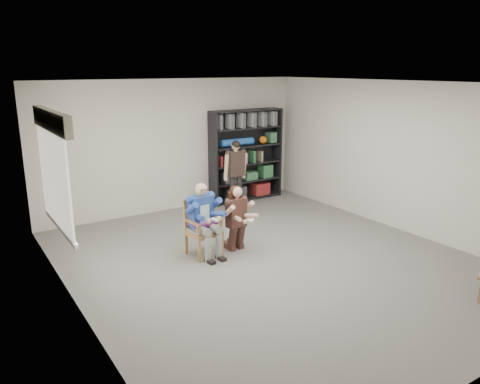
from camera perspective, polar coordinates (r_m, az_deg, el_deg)
room_shell at (r=7.20m, az=3.93°, el=1.87°), size 6.00×7.00×2.80m
floor at (r=7.64m, az=3.74°, el=-8.40°), size 6.00×7.00×0.01m
window_left at (r=6.88m, az=-21.58°, el=2.17°), size 0.16×2.00×1.75m
armchair at (r=7.72m, az=-4.46°, el=-4.39°), size 0.59×0.57×0.95m
seated_man at (r=7.67m, az=-4.49°, el=-3.38°), size 0.58×0.78×1.23m
kneeling_woman at (r=7.87m, az=-0.34°, el=-3.26°), size 0.53×0.79×1.13m
bookshelf at (r=10.86m, az=0.75°, el=4.49°), size 1.80×0.38×2.10m
standing_man at (r=9.85m, az=-0.51°, el=1.83°), size 0.50×0.29×1.57m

